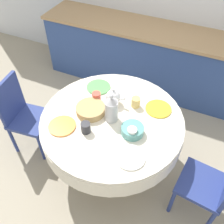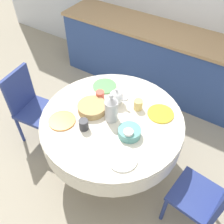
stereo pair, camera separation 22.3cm
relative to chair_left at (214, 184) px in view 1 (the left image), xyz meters
The scene contains 17 objects.
ground_plane 1.13m from the chair_left, behind, with size 12.00×12.00×0.00m, color #9E937F.
kitchen_counter 1.92m from the chair_left, 121.58° to the left, with size 3.24×0.64×0.90m.
dining_table 1.02m from the chair_left, behind, with size 1.34×1.34×0.75m.
chair_left is the anchor object (origin of this frame).
chair_right 2.01m from the chair_left, behind, with size 0.45×0.45×0.91m.
plate_near_left 1.40m from the chair_left, behind, with size 0.25×0.25×0.01m, color orange.
cup_near_left 1.19m from the chair_left, behind, with size 0.08×0.08×0.10m, color #28282D.
plate_near_right 0.77m from the chair_left, 163.16° to the right, with size 0.25×0.25×0.01m, color white.
cup_near_right 0.82m from the chair_left, behind, with size 0.08×0.08×0.10m, color white.
plate_far_left 1.41m from the chair_left, 160.67° to the left, with size 0.25×0.25×0.01m, color #5BA85B.
cup_far_left 1.30m from the chair_left, 167.64° to the left, with size 0.08×0.08×0.10m, color #CC4C3D.
plate_far_right 0.81m from the chair_left, 147.70° to the left, with size 0.25×0.25×0.01m, color yellow.
cup_far_right 0.98m from the chair_left, 157.29° to the left, with size 0.08×0.08×0.10m, color #DBB766.
coffee_carafe 1.08m from the chair_left, behind, with size 0.12×0.12×0.30m.
teapot 1.17m from the chair_left, 163.80° to the left, with size 0.20×0.14×0.19m.
bread_basket 1.25m from the chair_left, behind, with size 0.27×0.27×0.07m, color tan.
fruit_bowl 0.82m from the chair_left, behind, with size 0.20×0.20×0.07m, color #569993.
Camera 1 is at (0.65, -1.42, 2.43)m, focal length 40.00 mm.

